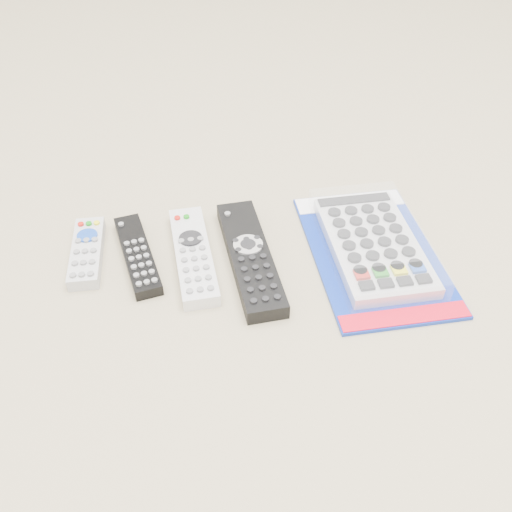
{
  "coord_description": "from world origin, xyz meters",
  "views": [
    {
      "loc": [
        -0.09,
        -0.62,
        0.55
      ],
      "look_at": [
        0.0,
        -0.03,
        0.01
      ],
      "focal_mm": 40.0,
      "sensor_mm": 36.0,
      "label": 1
    }
  ],
  "objects": [
    {
      "name": "remote_slim_black",
      "position": [
        -0.16,
        0.0,
        0.01
      ],
      "size": [
        0.07,
        0.17,
        0.02
      ],
      "rotation": [
        0.0,
        0.0,
        0.2
      ],
      "color": "black",
      "rests_on": "ground"
    },
    {
      "name": "remote_small_grey",
      "position": [
        -0.23,
        0.02,
        0.01
      ],
      "size": [
        0.04,
        0.14,
        0.02
      ],
      "rotation": [
        0.0,
        0.0,
        -0.02
      ],
      "color": "#A8A8AA",
      "rests_on": "ground"
    },
    {
      "name": "remote_silver_dvd",
      "position": [
        -0.08,
        -0.01,
        0.01
      ],
      "size": [
        0.06,
        0.2,
        0.02
      ],
      "rotation": [
        0.0,
        0.0,
        0.05
      ],
      "color": "silver",
      "rests_on": "ground"
    },
    {
      "name": "remote_large_black",
      "position": [
        -0.0,
        -0.03,
        0.01
      ],
      "size": [
        0.07,
        0.23,
        0.03
      ],
      "rotation": [
        0.0,
        0.0,
        0.07
      ],
      "color": "black",
      "rests_on": "ground"
    },
    {
      "name": "jumbo_remote_packaged",
      "position": [
        0.17,
        -0.03,
        0.02
      ],
      "size": [
        0.18,
        0.29,
        0.04
      ],
      "rotation": [
        0.0,
        0.0,
        0.01
      ],
      "color": "navy",
      "rests_on": "ground"
    }
  ]
}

